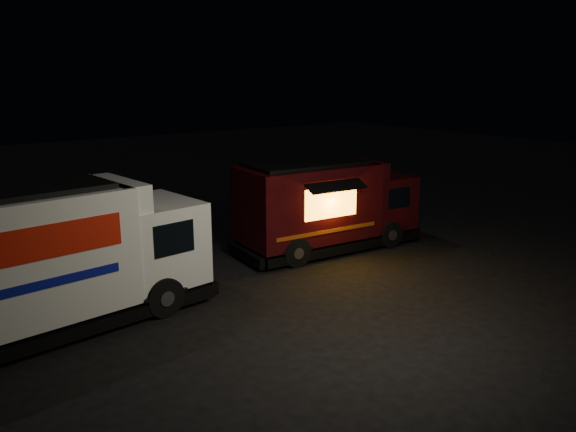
% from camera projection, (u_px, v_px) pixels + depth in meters
% --- Properties ---
extents(ground, '(80.00, 80.00, 0.00)m').
position_uv_depth(ground, '(286.00, 296.00, 14.80)').
color(ground, black).
rests_on(ground, ground).
extents(white_truck, '(7.64, 3.26, 3.36)m').
position_uv_depth(white_truck, '(52.00, 258.00, 12.58)').
color(white_truck, silver).
rests_on(white_truck, ground).
extents(red_truck, '(6.60, 2.93, 2.99)m').
position_uv_depth(red_truck, '(328.00, 205.00, 18.56)').
color(red_truck, '#36090C').
rests_on(red_truck, ground).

